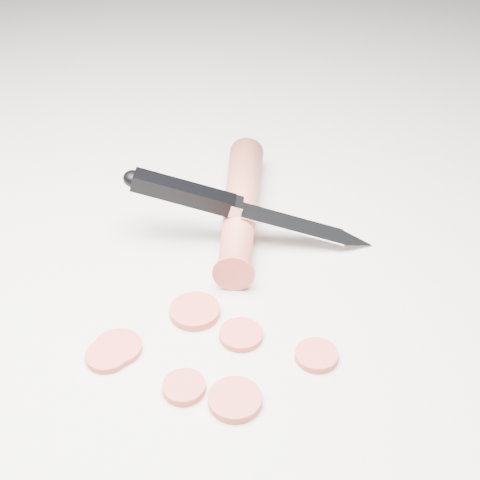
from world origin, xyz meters
name	(u,v)px	position (x,y,z in m)	size (l,w,h in m)	color
ground	(188,316)	(0.00, 0.00, 0.00)	(2.40, 2.40, 0.00)	silver
carrot	(241,205)	(0.09, 0.11, 0.02)	(0.03, 0.03, 0.20)	#D65843
carrot_slice_0	(118,348)	(-0.06, -0.02, 0.00)	(0.04, 0.04, 0.01)	#D8473C
carrot_slice_1	(241,335)	(0.03, -0.04, 0.00)	(0.03, 0.03, 0.01)	#D8473C
carrot_slice_2	(195,311)	(0.01, 0.00, 0.00)	(0.04, 0.04, 0.01)	#D8473C
carrot_slice_3	(317,355)	(0.08, -0.08, 0.00)	(0.03, 0.03, 0.01)	#D8473C
carrot_slice_4	(235,400)	(0.00, -0.09, 0.00)	(0.04, 0.04, 0.01)	#D8473C
carrot_slice_5	(108,355)	(-0.07, -0.02, 0.00)	(0.03, 0.03, 0.01)	#D8473C
carrot_slice_6	(184,387)	(-0.03, -0.07, 0.00)	(0.03, 0.03, 0.01)	#D8473C
kitchen_knife	(250,208)	(0.08, 0.08, 0.04)	(0.21, 0.11, 0.07)	silver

